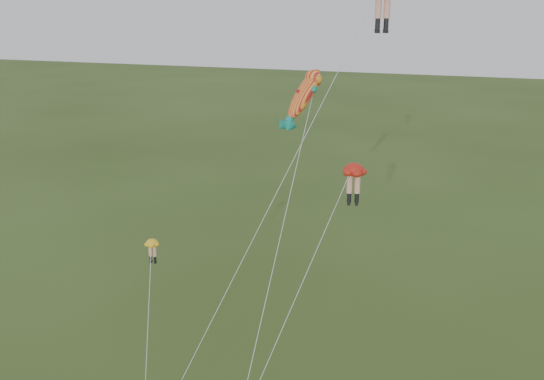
% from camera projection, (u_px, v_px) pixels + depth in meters
% --- Properties ---
extents(legs_kite_red_high, '(9.56, 9.86, 20.75)m').
position_uv_depth(legs_kite_red_high, '(379.00, 1.00, 28.84)').
color(legs_kite_red_high, red).
rests_on(legs_kite_red_high, ground).
extents(legs_kite_red_mid, '(4.56, 10.58, 12.18)m').
position_uv_depth(legs_kite_red_mid, '(351.00, 179.00, 29.94)').
color(legs_kite_red_mid, red).
rests_on(legs_kite_red_mid, ground).
extents(legs_kite_yellow, '(2.36, 5.66, 8.04)m').
position_uv_depth(legs_kite_yellow, '(151.00, 258.00, 31.23)').
color(legs_kite_yellow, yellow).
rests_on(legs_kite_yellow, ground).
extents(fish_kite, '(2.23, 9.44, 16.95)m').
position_uv_depth(fish_kite, '(304.00, 96.00, 29.04)').
color(fish_kite, orange).
rests_on(fish_kite, ground).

